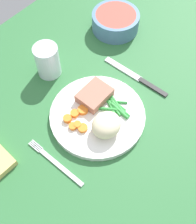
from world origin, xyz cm
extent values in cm
cube|color=#2D6B38|center=(0.00, 0.00, 1.00)|extent=(120.00, 90.00, 2.00)
cylinder|color=white|center=(-2.14, -0.19, 2.80)|extent=(23.84, 23.84, 1.60)
cube|color=#A86B56|center=(1.08, 3.57, 4.84)|extent=(8.27, 6.54, 2.49)
ellipsoid|color=beige|center=(-4.28, -4.48, 6.00)|extent=(7.37, 6.57, 4.80)
cylinder|color=orange|center=(-7.77, 1.57, 4.09)|extent=(1.83, 1.83, 0.98)
cylinder|color=orange|center=(-7.66, -0.04, 4.02)|extent=(2.35, 2.35, 0.85)
cylinder|color=orange|center=(-8.16, 4.50, 4.18)|extent=(2.08, 2.08, 1.16)
cylinder|color=orange|center=(-5.88, 4.22, 4.06)|extent=(2.13, 2.13, 0.91)
cylinder|color=orange|center=(-3.85, 3.28, 4.13)|extent=(2.58, 2.58, 1.06)
cylinder|color=orange|center=(-8.82, 2.16, 4.02)|extent=(1.93, 1.93, 0.84)
cylinder|color=#2D8C38|center=(1.78, -1.81, 3.95)|extent=(2.53, 6.06, 0.70)
cylinder|color=#2D8C38|center=(1.45, -1.39, 3.92)|extent=(3.96, 5.68, 0.63)
cylinder|color=#2D8C38|center=(1.35, -1.57, 3.90)|extent=(3.72, 6.86, 0.61)
cylinder|color=#2D8C38|center=(3.04, -1.96, 3.93)|extent=(0.99, 5.98, 0.66)
cylinder|color=#2D8C38|center=(2.46, -3.70, 3.97)|extent=(1.42, 6.07, 0.73)
cylinder|color=#2D8C38|center=(3.01, -0.95, 3.90)|extent=(4.54, 6.29, 0.60)
cylinder|color=#2D8C38|center=(3.19, -1.66, 4.00)|extent=(3.54, 7.75, 0.79)
cylinder|color=#2D8C38|center=(1.78, -3.90, 4.05)|extent=(1.65, 5.83, 0.90)
cylinder|color=#2D8C38|center=(2.98, -1.14, 3.95)|extent=(3.72, 7.48, 0.71)
cylinder|color=#2D8C38|center=(0.38, -0.81, 4.02)|extent=(3.97, 5.53, 0.84)
cube|color=silver|center=(-17.75, -2.19, 2.20)|extent=(1.00, 13.00, 0.40)
cube|color=silver|center=(-18.35, 6.11, 2.20)|extent=(0.24, 3.60, 0.40)
cube|color=silver|center=(-17.95, 6.11, 2.20)|extent=(0.24, 3.60, 0.40)
cube|color=silver|center=(-17.55, 6.11, 2.20)|extent=(0.24, 3.60, 0.40)
cube|color=silver|center=(-17.15, 6.11, 2.20)|extent=(0.24, 3.60, 0.40)
cube|color=black|center=(14.41, -5.69, 2.20)|extent=(1.30, 9.00, 0.64)
cube|color=silver|center=(14.41, 4.31, 2.20)|extent=(1.70, 12.00, 0.40)
cylinder|color=silver|center=(0.75, 19.61, 6.58)|extent=(6.52, 6.52, 9.16)
cylinder|color=silver|center=(0.75, 19.61, 3.92)|extent=(5.99, 5.99, 3.84)
cylinder|color=#4C7299|center=(26.14, 16.18, 4.66)|extent=(14.34, 14.34, 5.33)
cylinder|color=#B24C3F|center=(26.14, 16.18, 5.86)|extent=(12.19, 12.19, 2.93)
camera|label=1|loc=(-29.56, -22.73, 63.25)|focal=44.89mm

